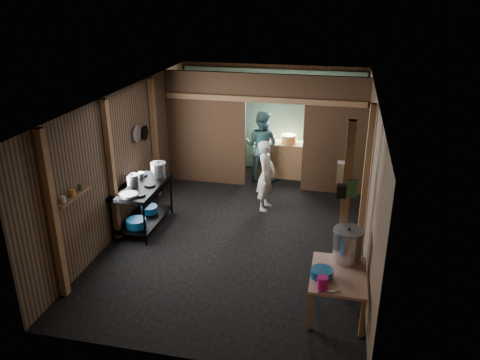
% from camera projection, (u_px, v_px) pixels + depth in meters
% --- Properties ---
extents(floor, '(4.50, 7.00, 0.00)m').
position_uv_depth(floor, '(242.00, 229.00, 9.13)').
color(floor, black).
rests_on(floor, ground).
extents(ceiling, '(4.50, 7.00, 0.00)m').
position_uv_depth(ceiling, '(243.00, 95.00, 8.15)').
color(ceiling, black).
rests_on(ceiling, ground).
extents(wall_back, '(4.50, 0.00, 2.60)m').
position_uv_depth(wall_back, '(272.00, 118.00, 11.81)').
color(wall_back, brown).
rests_on(wall_back, ground).
extents(wall_front, '(4.50, 0.00, 2.60)m').
position_uv_depth(wall_front, '(179.00, 270.00, 5.48)').
color(wall_front, brown).
rests_on(wall_front, ground).
extents(wall_left, '(0.00, 7.00, 2.60)m').
position_uv_depth(wall_left, '(127.00, 157.00, 9.09)').
color(wall_left, brown).
rests_on(wall_left, ground).
extents(wall_right, '(0.00, 7.00, 2.60)m').
position_uv_depth(wall_right, '(370.00, 176.00, 8.19)').
color(wall_right, brown).
rests_on(wall_right, ground).
extents(partition_left, '(1.85, 0.10, 2.60)m').
position_uv_depth(partition_left, '(206.00, 129.00, 10.89)').
color(partition_left, '#492D1D').
rests_on(partition_left, floor).
extents(partition_right, '(1.35, 0.10, 2.60)m').
position_uv_depth(partition_right, '(335.00, 137.00, 10.32)').
color(partition_right, '#492D1D').
rests_on(partition_right, floor).
extents(partition_header, '(1.30, 0.10, 0.60)m').
position_uv_depth(partition_header, '(275.00, 88.00, 10.20)').
color(partition_header, '#492D1D').
rests_on(partition_header, wall_back).
extents(turquoise_panel, '(4.40, 0.06, 2.50)m').
position_uv_depth(turquoise_panel, '(272.00, 120.00, 11.77)').
color(turquoise_panel, '#6EACA5').
rests_on(turquoise_panel, wall_back).
extents(back_counter, '(1.20, 0.50, 0.85)m').
position_uv_depth(back_counter, '(280.00, 159.00, 11.58)').
color(back_counter, '#A27046').
rests_on(back_counter, floor).
extents(wall_clock, '(0.20, 0.03, 0.20)m').
position_uv_depth(wall_clock, '(282.00, 95.00, 11.44)').
color(wall_clock, silver).
rests_on(wall_clock, wall_back).
extents(post_left_a, '(0.10, 0.12, 2.60)m').
position_uv_depth(post_left_a, '(53.00, 217.00, 6.73)').
color(post_left_a, '#A27046').
rests_on(post_left_a, floor).
extents(post_left_b, '(0.10, 0.12, 2.60)m').
position_uv_depth(post_left_b, '(112.00, 172.00, 8.35)').
color(post_left_b, '#A27046').
rests_on(post_left_b, floor).
extents(post_left_c, '(0.10, 0.12, 2.60)m').
position_uv_depth(post_left_c, '(155.00, 139.00, 10.16)').
color(post_left_c, '#A27046').
rests_on(post_left_c, floor).
extents(post_right, '(0.10, 0.12, 2.60)m').
position_uv_depth(post_right, '(366.00, 180.00, 8.03)').
color(post_right, '#A27046').
rests_on(post_right, floor).
extents(post_free, '(0.12, 0.12, 2.60)m').
position_uv_depth(post_free, '(345.00, 205.00, 7.10)').
color(post_free, '#A27046').
rests_on(post_free, floor).
extents(cross_beam, '(4.40, 0.12, 0.12)m').
position_uv_depth(cross_beam, '(263.00, 99.00, 10.30)').
color(cross_beam, '#A27046').
rests_on(cross_beam, wall_left).
extents(pan_lid_big, '(0.03, 0.34, 0.34)m').
position_uv_depth(pan_lid_big, '(137.00, 134.00, 9.31)').
color(pan_lid_big, gray).
rests_on(pan_lid_big, wall_left).
extents(pan_lid_small, '(0.03, 0.30, 0.30)m').
position_uv_depth(pan_lid_small, '(145.00, 133.00, 9.71)').
color(pan_lid_small, black).
rests_on(pan_lid_small, wall_left).
extents(wall_shelf, '(0.14, 0.80, 0.03)m').
position_uv_depth(wall_shelf, '(73.00, 197.00, 7.13)').
color(wall_shelf, '#A27046').
rests_on(wall_shelf, wall_left).
extents(jar_white, '(0.07, 0.07, 0.10)m').
position_uv_depth(jar_white, '(63.00, 199.00, 6.88)').
color(jar_white, silver).
rests_on(jar_white, wall_shelf).
extents(jar_yellow, '(0.08, 0.08, 0.10)m').
position_uv_depth(jar_yellow, '(72.00, 193.00, 7.11)').
color(jar_yellow, '#EB9643').
rests_on(jar_yellow, wall_shelf).
extents(jar_green, '(0.06, 0.06, 0.10)m').
position_uv_depth(jar_green, '(80.00, 187.00, 7.31)').
color(jar_green, '#2C5A32').
rests_on(jar_green, wall_shelf).
extents(bag_white, '(0.22, 0.15, 0.32)m').
position_uv_depth(bag_white, '(344.00, 173.00, 7.00)').
color(bag_white, silver).
rests_on(bag_white, post_free).
extents(bag_green, '(0.16, 0.12, 0.24)m').
position_uv_depth(bag_green, '(352.00, 188.00, 6.92)').
color(bag_green, '#2C5A32').
rests_on(bag_green, post_free).
extents(bag_black, '(0.14, 0.10, 0.20)m').
position_uv_depth(bag_black, '(341.00, 191.00, 6.95)').
color(bag_black, black).
rests_on(bag_black, post_free).
extents(gas_range, '(0.76, 1.47, 0.87)m').
position_uv_depth(gas_range, '(143.00, 206.00, 9.08)').
color(gas_range, black).
rests_on(gas_range, floor).
extents(prep_table, '(0.76, 1.05, 0.62)m').
position_uv_depth(prep_table, '(337.00, 292.00, 6.73)').
color(prep_table, tan).
rests_on(prep_table, floor).
extents(stove_pot_large, '(0.32, 0.32, 0.31)m').
position_uv_depth(stove_pot_large, '(159.00, 170.00, 9.26)').
color(stove_pot_large, '#B8B8BB').
rests_on(stove_pot_large, gas_range).
extents(stove_pot_med, '(0.33, 0.33, 0.22)m').
position_uv_depth(stove_pot_med, '(132.00, 180.00, 8.90)').
color(stove_pot_med, '#B8B8BB').
rests_on(stove_pot_med, gas_range).
extents(stove_saucepan, '(0.19, 0.19, 0.10)m').
position_uv_depth(stove_saucepan, '(140.00, 175.00, 9.26)').
color(stove_saucepan, '#B8B8BB').
rests_on(stove_saucepan, gas_range).
extents(frying_pan, '(0.51, 0.62, 0.07)m').
position_uv_depth(frying_pan, '(129.00, 195.00, 8.42)').
color(frying_pan, gray).
rests_on(frying_pan, gas_range).
extents(blue_tub_front, '(0.37, 0.37, 0.15)m').
position_uv_depth(blue_tub_front, '(136.00, 223.00, 8.84)').
color(blue_tub_front, navy).
rests_on(blue_tub_front, gas_range).
extents(blue_tub_back, '(0.33, 0.33, 0.13)m').
position_uv_depth(blue_tub_back, '(149.00, 209.00, 9.40)').
color(blue_tub_back, navy).
rests_on(blue_tub_back, gas_range).
extents(stock_pot, '(0.55, 0.55, 0.51)m').
position_uv_depth(stock_pot, '(348.00, 245.00, 6.86)').
color(stock_pot, '#B8B8BB').
rests_on(stock_pot, prep_table).
extents(wash_basin, '(0.37, 0.37, 0.12)m').
position_uv_depth(wash_basin, '(322.00, 273.00, 6.52)').
color(wash_basin, navy).
rests_on(wash_basin, prep_table).
extents(pink_bucket, '(0.16, 0.16, 0.17)m').
position_uv_depth(pink_bucket, '(323.00, 283.00, 6.26)').
color(pink_bucket, '#B41164').
rests_on(pink_bucket, prep_table).
extents(knife, '(0.30, 0.12, 0.01)m').
position_uv_depth(knife, '(329.00, 292.00, 6.22)').
color(knife, '#B8B8BB').
rests_on(knife, prep_table).
extents(yellow_tub, '(0.36, 0.36, 0.20)m').
position_uv_depth(yellow_tub, '(289.00, 139.00, 11.34)').
color(yellow_tub, '#EB9643').
rests_on(yellow_tub, back_counter).
extents(red_cup, '(0.12, 0.12, 0.14)m').
position_uv_depth(red_cup, '(273.00, 139.00, 11.43)').
color(red_cup, '#902600').
rests_on(red_cup, back_counter).
extents(cook, '(0.41, 0.57, 1.48)m').
position_uv_depth(cook, '(266.00, 175.00, 9.72)').
color(cook, silver).
rests_on(cook, floor).
extents(worker_back, '(0.93, 0.79, 1.68)m').
position_uv_depth(worker_back, '(261.00, 146.00, 11.21)').
color(worker_back, teal).
rests_on(worker_back, floor).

